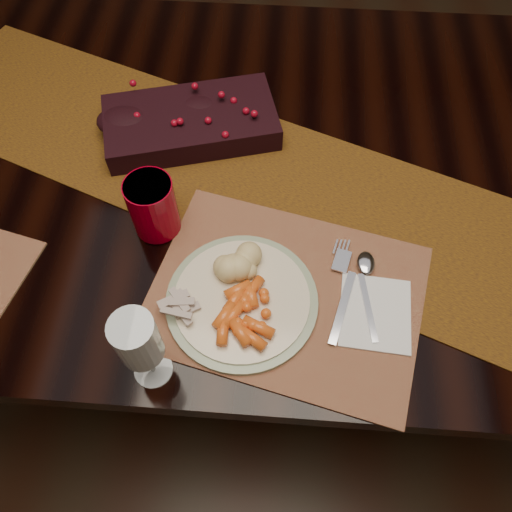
# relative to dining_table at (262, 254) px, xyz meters

# --- Properties ---
(floor) EXTENTS (5.00, 5.00, 0.00)m
(floor) POSITION_rel_dining_table_xyz_m (0.00, 0.00, -0.38)
(floor) COLOR black
(floor) RESTS_ON ground
(dining_table) EXTENTS (1.80, 1.00, 0.75)m
(dining_table) POSITION_rel_dining_table_xyz_m (0.00, 0.00, 0.00)
(dining_table) COLOR black
(dining_table) RESTS_ON floor
(table_runner) EXTENTS (1.64, 0.91, 0.00)m
(table_runner) POSITION_rel_dining_table_xyz_m (0.05, -0.09, 0.38)
(table_runner) COLOR #37240B
(table_runner) RESTS_ON dining_table
(centerpiece) EXTENTS (0.37, 0.26, 0.07)m
(centerpiece) POSITION_rel_dining_table_xyz_m (-0.15, 0.05, 0.41)
(centerpiece) COLOR black
(centerpiece) RESTS_ON table_runner
(placemat_main) EXTENTS (0.50, 0.41, 0.00)m
(placemat_main) POSITION_rel_dining_table_xyz_m (0.06, -0.30, 0.38)
(placemat_main) COLOR brown
(placemat_main) RESTS_ON dining_table
(dinner_plate) EXTENTS (0.32, 0.32, 0.01)m
(dinner_plate) POSITION_rel_dining_table_xyz_m (-0.02, -0.32, 0.39)
(dinner_plate) COLOR beige
(dinner_plate) RESTS_ON placemat_main
(baby_carrots) EXTENTS (0.14, 0.12, 0.02)m
(baby_carrots) POSITION_rel_dining_table_xyz_m (-0.01, -0.35, 0.41)
(baby_carrots) COLOR #E45B1A
(baby_carrots) RESTS_ON dinner_plate
(mashed_potatoes) EXTENTS (0.10, 0.09, 0.05)m
(mashed_potatoes) POSITION_rel_dining_table_xyz_m (-0.03, -0.26, 0.42)
(mashed_potatoes) COLOR beige
(mashed_potatoes) RESTS_ON dinner_plate
(turkey_shreds) EXTENTS (0.08, 0.07, 0.02)m
(turkey_shreds) POSITION_rel_dining_table_xyz_m (-0.11, -0.35, 0.40)
(turkey_shreds) COLOR #C4AAA0
(turkey_shreds) RESTS_ON dinner_plate
(napkin) EXTENTS (0.12, 0.14, 0.00)m
(napkin) POSITION_rel_dining_table_xyz_m (0.20, -0.33, 0.38)
(napkin) COLOR white
(napkin) RESTS_ON placemat_main
(fork) EXTENTS (0.07, 0.17, 0.00)m
(fork) POSITION_rel_dining_table_xyz_m (0.15, -0.30, 0.39)
(fork) COLOR silver
(fork) RESTS_ON napkin
(spoon) EXTENTS (0.05, 0.16, 0.00)m
(spoon) POSITION_rel_dining_table_xyz_m (0.19, -0.29, 0.39)
(spoon) COLOR silver
(spoon) RESTS_ON napkin
(red_cup) EXTENTS (0.09, 0.09, 0.11)m
(red_cup) POSITION_rel_dining_table_xyz_m (-0.18, -0.18, 0.44)
(red_cup) COLOR maroon
(red_cup) RESTS_ON placemat_main
(wine_glass) EXTENTS (0.08, 0.08, 0.17)m
(wine_glass) POSITION_rel_dining_table_xyz_m (-0.14, -0.44, 0.46)
(wine_glass) COLOR white
(wine_glass) RESTS_ON dining_table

